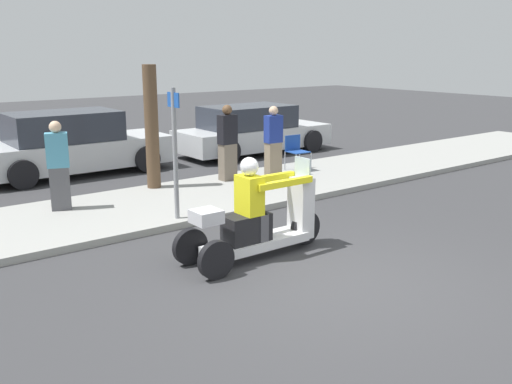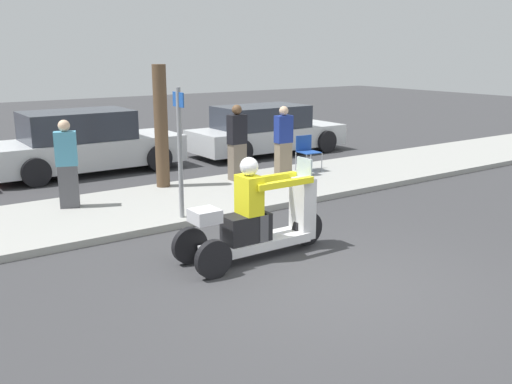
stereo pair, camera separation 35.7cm
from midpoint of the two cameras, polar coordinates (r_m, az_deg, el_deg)
The scene contains 11 objects.
ground_plane at distance 7.47m, azimuth 9.42°, elevation -9.09°, with size 60.00×60.00×0.00m, color #38383A.
sidewalk_strip at distance 11.02m, azimuth -7.34°, elevation -1.06°, with size 28.00×2.80×0.12m.
motorcycle_trike at distance 8.12m, azimuth 1.38°, elevation -3.01°, with size 2.37×0.75×1.48m.
spectator_far_back at distance 12.45m, azimuth -1.08°, elevation 4.82°, with size 0.40×0.25×1.65m.
spectator_mid_group at distance 10.72m, azimuth -17.47°, elevation 2.53°, with size 0.43×0.34×1.59m.
spectator_with_child at distance 12.84m, azimuth 3.56°, elevation 4.93°, with size 0.39×0.25×1.58m.
folding_chair_curbside at distance 13.57m, azimuth 5.83°, elevation 4.27°, with size 0.49×0.49×0.82m.
parked_car_lot_left at distance 16.38m, azimuth 1.58°, elevation 6.13°, with size 4.54×1.93×1.38m.
parked_car_lot_center at distance 14.34m, azimuth -16.08°, elevation 4.66°, with size 4.50×1.92×1.50m.
tree_trunk at distance 11.89m, azimuth -8.62°, elevation 6.47°, with size 0.28×0.28×2.51m.
street_sign at distance 9.57m, azimuth -6.56°, elevation 4.38°, with size 0.08×0.36×2.20m.
Camera 2 is at (-4.70, -4.99, 2.91)m, focal length 40.00 mm.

